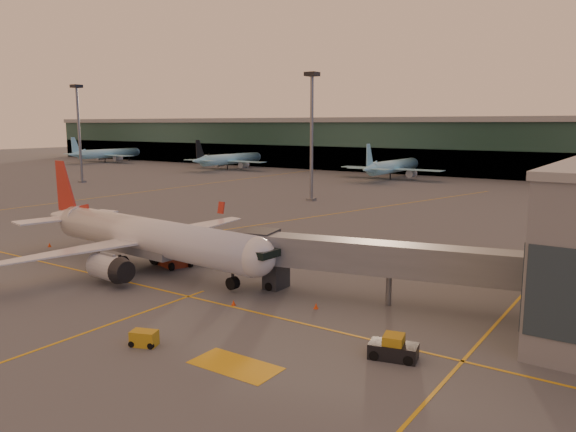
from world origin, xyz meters
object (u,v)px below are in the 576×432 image
Objects in this scene: catering_truck at (172,244)px; pushback_tug at (393,349)px; main_airplane at (144,237)px; gpu_cart at (144,339)px.

pushback_tug is at bearing -1.24° from catering_truck.
main_airplane is 32.47m from pushback_tug.
gpu_cart is at bearing -165.92° from pushback_tug.
gpu_cart is (15.02, -17.26, -1.90)m from catering_truck.
gpu_cart is 0.61× the size of pushback_tug.
catering_truck is 1.70× the size of pushback_tug.
catering_truck is at bearing 70.99° from main_airplane.
catering_truck reaches higher than pushback_tug.
main_airplane reaches higher than gpu_cart.
gpu_cart is at bearing -33.19° from catering_truck.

